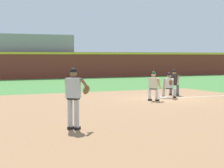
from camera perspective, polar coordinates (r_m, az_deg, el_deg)
ground_plane at (r=22.77m, az=6.83°, el=-1.92°), size 160.00×160.00×0.00m
infield_dirt_patch at (r=17.90m, az=2.48°, el=-3.41°), size 18.00×18.00×0.01m
first_base_bag at (r=22.76m, az=6.83°, el=-1.81°), size 0.38×0.38×0.09m
baseball at (r=20.48m, az=5.22°, el=-2.43°), size 0.07×0.07×0.07m
pitcher at (r=13.12m, az=-4.94°, el=-1.39°), size 0.85×0.56×1.86m
first_baseman at (r=23.19m, az=7.49°, el=-0.01°), size 0.76×1.08×1.34m
baserunner at (r=21.57m, az=5.44°, el=-0.11°), size 0.63×0.68×1.46m
umpire at (r=24.72m, az=8.12°, el=0.35°), size 0.67×0.68×1.46m
outfield_wall at (r=42.85m, az=-9.29°, el=2.54°), size 48.00×0.54×2.60m
stadium_seating_block at (r=45.22m, az=-10.20°, el=3.61°), size 7.54×3.35×4.35m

